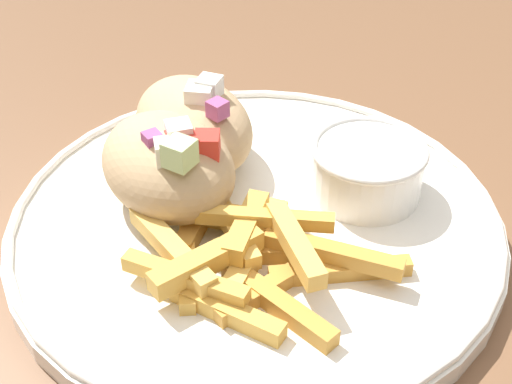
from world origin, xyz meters
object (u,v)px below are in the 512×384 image
at_px(fries_pile, 249,252).
at_px(pita_sandwich_near, 169,165).
at_px(pita_sandwich_far, 194,124).
at_px(plate, 256,222).
at_px(sauce_ramekin, 367,167).

bearing_deg(fries_pile, pita_sandwich_near, 178.69).
bearing_deg(fries_pile, pita_sandwich_far, 157.48).
relative_size(plate, pita_sandwich_far, 2.66).
bearing_deg(pita_sandwich_far, pita_sandwich_near, -42.43).
relative_size(plate, sauce_ramekin, 4.15).
height_order(pita_sandwich_far, fries_pile, pita_sandwich_far).
bearing_deg(pita_sandwich_near, sauce_ramekin, 59.66).
xyz_separation_m(pita_sandwich_far, fries_pile, (0.11, -0.04, -0.02)).
height_order(plate, fries_pile, fries_pile).
bearing_deg(pita_sandwich_near, plate, 40.33).
xyz_separation_m(fries_pile, sauce_ramekin, (-0.00, 0.11, 0.01)).
xyz_separation_m(pita_sandwich_far, sauce_ramekin, (0.11, 0.06, -0.01)).
xyz_separation_m(pita_sandwich_near, fries_pile, (0.08, -0.00, -0.02)).
bearing_deg(plate, fries_pile, -47.28).
height_order(fries_pile, sauce_ramekin, sauce_ramekin).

